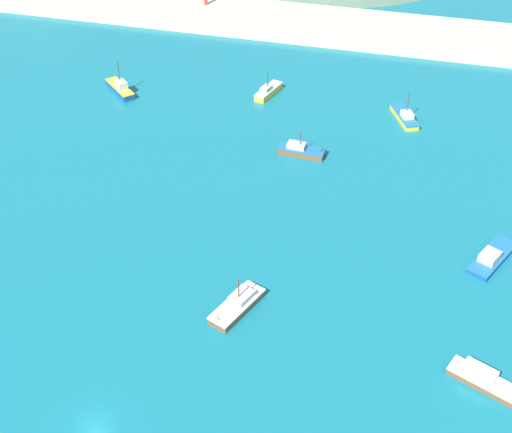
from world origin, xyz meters
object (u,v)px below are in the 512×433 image
object	(u,v)px
fishing_boat_3	(405,116)
fishing_boat_10	(238,305)
fishing_boat_2	(120,88)
fishing_boat_5	(485,380)
fishing_boat_11	(492,257)
fishing_boat_8	(301,150)
fishing_boat_6	(268,91)

from	to	relation	value
fishing_boat_3	fishing_boat_10	bearing A→B (deg)	-106.49
fishing_boat_2	fishing_boat_10	xyz separation A→B (m)	(40.13, -52.44, -0.19)
fishing_boat_5	fishing_boat_11	world-z (taller)	fishing_boat_5
fishing_boat_8	fishing_boat_11	xyz separation A→B (m)	(32.40, -20.64, -0.12)
fishing_boat_3	fishing_boat_6	size ratio (longest dim) A/B	1.14
fishing_boat_5	fishing_boat_6	world-z (taller)	fishing_boat_6
fishing_boat_3	fishing_boat_5	distance (m)	62.50
fishing_boat_11	fishing_boat_2	bearing A→B (deg)	155.04
fishing_boat_2	fishing_boat_3	distance (m)	56.93
fishing_boat_8	fishing_boat_10	xyz separation A→B (m)	(-0.11, -39.27, -0.04)
fishing_boat_2	fishing_boat_5	size ratio (longest dim) A/B	0.88
fishing_boat_11	fishing_boat_8	bearing A→B (deg)	147.51
fishing_boat_10	fishing_boat_11	distance (m)	37.48
fishing_boat_5	fishing_boat_11	size ratio (longest dim) A/B	0.92
fishing_boat_2	fishing_boat_3	bearing A→B (deg)	3.88
fishing_boat_3	fishing_boat_5	bearing A→B (deg)	-76.12
fishing_boat_5	fishing_boat_11	distance (m)	23.03
fishing_boat_11	fishing_boat_5	bearing A→B (deg)	-92.12
fishing_boat_6	fishing_boat_10	bearing A→B (deg)	-79.59
fishing_boat_3	fishing_boat_6	distance (m)	27.70
fishing_boat_3	fishing_boat_5	size ratio (longest dim) A/B	0.98
fishing_boat_3	fishing_boat_8	world-z (taller)	fishing_boat_3
fishing_boat_2	fishing_boat_5	bearing A→B (deg)	-38.36
fishing_boat_6	fishing_boat_11	bearing A→B (deg)	-43.07
fishing_boat_6	fishing_boat_8	world-z (taller)	fishing_boat_6
fishing_boat_10	fishing_boat_2	bearing A→B (deg)	127.43
fishing_boat_2	fishing_boat_11	bearing A→B (deg)	-24.96
fishing_boat_6	fishing_boat_11	distance (m)	59.41
fishing_boat_3	fishing_boat_10	size ratio (longest dim) A/B	1.01
fishing_boat_2	fishing_boat_5	world-z (taller)	fishing_boat_2
fishing_boat_5	fishing_boat_10	xyz separation A→B (m)	(-31.67, 4.38, -0.04)
fishing_boat_2	fishing_boat_3	xyz separation A→B (m)	(56.80, 3.85, -0.23)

